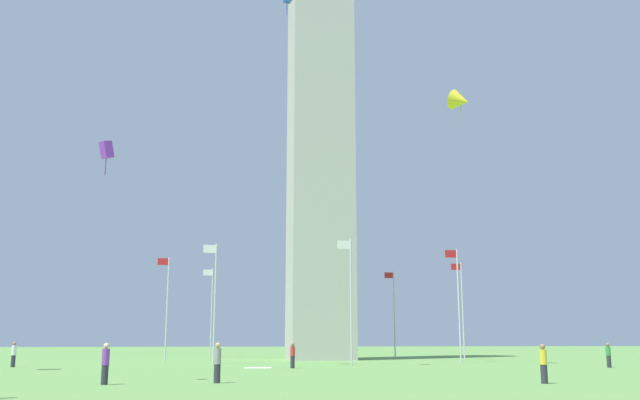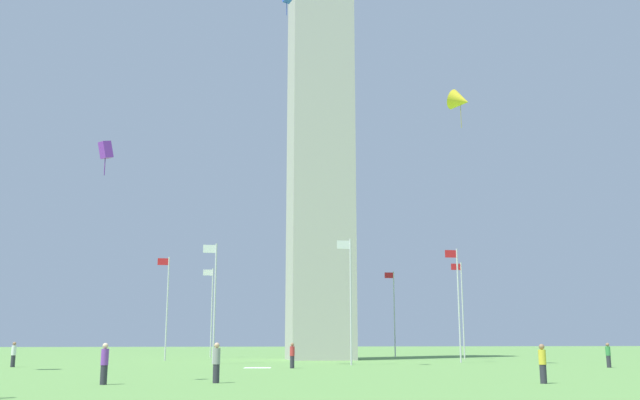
# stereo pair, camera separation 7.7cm
# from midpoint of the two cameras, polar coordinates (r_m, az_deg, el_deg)

# --- Properties ---
(ground_plane) EXTENTS (260.00, 260.00, 0.00)m
(ground_plane) POSITION_cam_midpoint_polar(r_m,az_deg,el_deg) (67.40, 0.03, -12.98)
(ground_plane) COLOR #609347
(obelisk_monument) EXTENTS (6.02, 6.02, 54.71)m
(obelisk_monument) POSITION_cam_midpoint_polar(r_m,az_deg,el_deg) (72.04, 0.03, 9.33)
(obelisk_monument) COLOR #B7B2A8
(obelisk_monument) RESTS_ON ground
(flagpole_n) EXTENTS (1.12, 0.14, 9.50)m
(flagpole_n) POSITION_cam_midpoint_polar(r_m,az_deg,el_deg) (66.64, -12.44, -8.30)
(flagpole_n) COLOR silver
(flagpole_n) RESTS_ON ground
(flagpole_ne) EXTENTS (1.12, 0.14, 9.50)m
(flagpole_ne) POSITION_cam_midpoint_polar(r_m,az_deg,el_deg) (56.40, -8.64, -7.92)
(flagpole_ne) COLOR silver
(flagpole_ne) RESTS_ON ground
(flagpole_e) EXTENTS (1.12, 0.14, 9.50)m
(flagpole_e) POSITION_cam_midpoint_polar(r_m,az_deg,el_deg) (53.33, 2.53, -7.85)
(flagpole_e) COLOR silver
(flagpole_e) RESTS_ON ground
(flagpole_se) EXTENTS (1.12, 0.14, 9.50)m
(flagpole_se) POSITION_cam_midpoint_polar(r_m,az_deg,el_deg) (60.23, 11.29, -8.05)
(flagpole_se) COLOR silver
(flagpole_se) RESTS_ON ground
(flagpole_s) EXTENTS (1.12, 0.14, 9.50)m
(flagpole_s) POSITION_cam_midpoint_polar(r_m,az_deg,el_deg) (71.22, 11.61, -8.52)
(flagpole_s) COLOR silver
(flagpole_s) RESTS_ON ground
(flagpole_sw) EXTENTS (1.12, 0.14, 9.50)m
(flagpole_sw) POSITION_cam_midpoint_polar(r_m,az_deg,el_deg) (79.57, 6.11, -8.96)
(flagpole_sw) COLOR silver
(flagpole_sw) RESTS_ON ground
(flagpole_w) EXTENTS (1.12, 0.14, 9.50)m
(flagpole_w) POSITION_cam_midpoint_polar(r_m,az_deg,el_deg) (81.66, -1.67, -9.08)
(flagpole_w) COLOR silver
(flagpole_w) RESTS_ON ground
(flagpole_nw) EXTENTS (1.12, 0.14, 9.50)m
(flagpole_nw) POSITION_cam_midpoint_polar(r_m,az_deg,el_deg) (76.72, -8.88, -8.80)
(flagpole_nw) COLOR silver
(flagpole_nw) RESTS_ON ground
(person_red_shirt) EXTENTS (0.32, 0.32, 1.66)m
(person_red_shirt) POSITION_cam_midpoint_polar(r_m,az_deg,el_deg) (47.27, -2.25, -12.64)
(person_red_shirt) COLOR #2D2D38
(person_red_shirt) RESTS_ON ground
(person_yellow_shirt) EXTENTS (0.32, 0.32, 1.68)m
(person_yellow_shirt) POSITION_cam_midpoint_polar(r_m,az_deg,el_deg) (32.35, 17.87, -12.68)
(person_yellow_shirt) COLOR #2D2D38
(person_yellow_shirt) RESTS_ON ground
(person_white_shirt) EXTENTS (0.32, 0.32, 1.71)m
(person_white_shirt) POSITION_cam_midpoint_polar(r_m,az_deg,el_deg) (53.56, -23.81, -11.53)
(person_white_shirt) COLOR #2D2D38
(person_white_shirt) RESTS_ON ground
(person_gray_shirt) EXTENTS (0.32, 0.32, 1.73)m
(person_gray_shirt) POSITION_cam_midpoint_polar(r_m,az_deg,el_deg) (31.56, -8.42, -13.08)
(person_gray_shirt) COLOR #2D2D38
(person_gray_shirt) RESTS_ON ground
(person_green_shirt) EXTENTS (0.32, 0.32, 1.65)m
(person_green_shirt) POSITION_cam_midpoint_polar(r_m,az_deg,el_deg) (52.26, 22.62, -11.69)
(person_green_shirt) COLOR #2D2D38
(person_green_shirt) RESTS_ON ground
(person_purple_shirt) EXTENTS (0.32, 0.32, 1.72)m
(person_purple_shirt) POSITION_cam_midpoint_polar(r_m,az_deg,el_deg) (31.45, -17.20, -12.72)
(person_purple_shirt) COLOR #2D2D38
(person_purple_shirt) RESTS_ON ground
(kite_purple_box) EXTENTS (0.74, 0.72, 1.63)m
(kite_purple_box) POSITION_cam_midpoint_polar(r_m,az_deg,el_deg) (33.40, -17.11, 3.94)
(kite_purple_box) COLOR purple
(kite_yellow_delta) EXTENTS (2.44, 2.46, 3.19)m
(kite_yellow_delta) POSITION_cam_midpoint_polar(r_m,az_deg,el_deg) (55.49, 11.48, 7.98)
(kite_yellow_delta) COLOR yellow
(picnic_blanket_near_first_person) EXTENTS (1.97, 1.63, 0.01)m
(picnic_blanket_near_first_person) POSITION_cam_midpoint_polar(r_m,az_deg,el_deg) (48.20, -5.11, -13.55)
(picnic_blanket_near_first_person) COLOR white
(picnic_blanket_near_first_person) RESTS_ON ground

